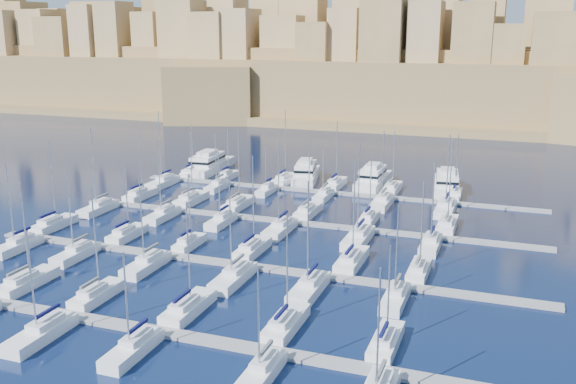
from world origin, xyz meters
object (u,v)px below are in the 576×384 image
at_px(sailboat_2, 97,294).
at_px(sailboat_4, 285,324).
at_px(motor_yacht_a, 209,164).
at_px(motor_yacht_c, 373,178).
at_px(motor_yacht_b, 306,173).
at_px(motor_yacht_d, 447,183).

bearing_deg(sailboat_2, sailboat_4, 0.74).
distance_m(motor_yacht_a, motor_yacht_c, 39.75).
relative_size(sailboat_4, motor_yacht_a, 0.70).
relative_size(sailboat_2, motor_yacht_c, 0.90).
bearing_deg(motor_yacht_a, motor_yacht_b, -3.63).
height_order(sailboat_2, motor_yacht_a, sailboat_2).
bearing_deg(motor_yacht_c, sailboat_2, -105.44).
relative_size(motor_yacht_b, motor_yacht_d, 0.93).
bearing_deg(sailboat_4, motor_yacht_c, 94.56).
bearing_deg(motor_yacht_d, motor_yacht_a, 179.01).
relative_size(sailboat_2, sailboat_4, 1.08).
relative_size(sailboat_4, motor_yacht_c, 0.83).
height_order(sailboat_4, motor_yacht_b, sailboat_4).
xyz_separation_m(motor_yacht_a, motor_yacht_d, (55.12, -0.95, -0.00)).
xyz_separation_m(motor_yacht_a, motor_yacht_b, (24.68, -1.57, 0.00)).
relative_size(motor_yacht_a, motor_yacht_b, 1.18).
bearing_deg(motor_yacht_b, sailboat_4, -73.47).
height_order(motor_yacht_b, motor_yacht_d, same).
height_order(motor_yacht_a, motor_yacht_b, same).
relative_size(sailboat_2, motor_yacht_b, 0.90).
distance_m(motor_yacht_a, motor_yacht_b, 24.73).
height_order(sailboat_2, sailboat_4, sailboat_2).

